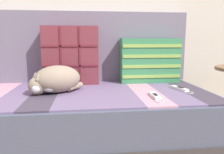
# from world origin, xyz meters

# --- Properties ---
(ground_plane) EXTENTS (14.00, 14.00, 0.00)m
(ground_plane) POSITION_xyz_m (0.00, 0.00, 0.00)
(ground_plane) COLOR #937556
(couch) EXTENTS (1.72, 0.91, 0.38)m
(couch) POSITION_xyz_m (0.00, 0.10, 0.19)
(couch) COLOR #3D3838
(couch) RESTS_ON ground_plane
(sofa_backrest) EXTENTS (1.69, 0.14, 0.56)m
(sofa_backrest) POSITION_xyz_m (0.00, 0.48, 0.66)
(sofa_backrest) COLOR slate
(sofa_backrest) RESTS_ON couch
(throw_pillow_quilted) EXTENTS (0.41, 0.14, 0.44)m
(throw_pillow_quilted) POSITION_xyz_m (-0.10, 0.33, 0.60)
(throw_pillow_quilted) COLOR brown
(throw_pillow_quilted) RESTS_ON couch
(throw_pillow_striped) EXTENTS (0.47, 0.14, 0.35)m
(throw_pillow_striped) POSITION_xyz_m (0.52, 0.33, 0.55)
(throw_pillow_striped) COLOR #3D8956
(throw_pillow_striped) RESTS_ON couch
(sleeping_cat) EXTENTS (0.37, 0.33, 0.17)m
(sleeping_cat) POSITION_xyz_m (-0.18, 0.05, 0.46)
(sleeping_cat) COLOR gray
(sleeping_cat) RESTS_ON couch
(game_remote_near) EXTENTS (0.05, 0.19, 0.02)m
(game_remote_near) POSITION_xyz_m (0.42, -0.14, 0.39)
(game_remote_near) COLOR white
(game_remote_near) RESTS_ON couch
(game_remote_far) EXTENTS (0.10, 0.20, 0.02)m
(game_remote_far) POSITION_xyz_m (0.65, 0.02, 0.39)
(game_remote_far) COLOR white
(game_remote_far) RESTS_ON couch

